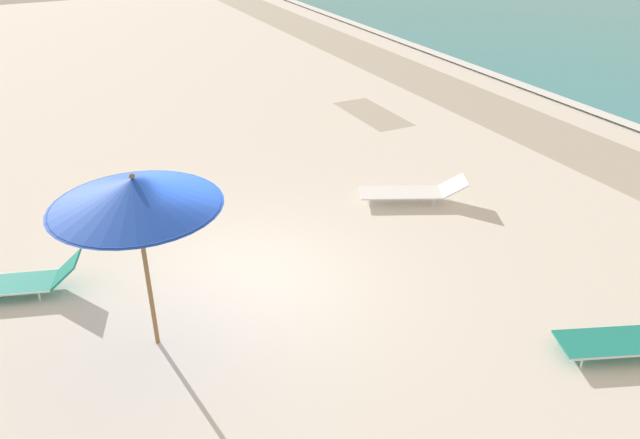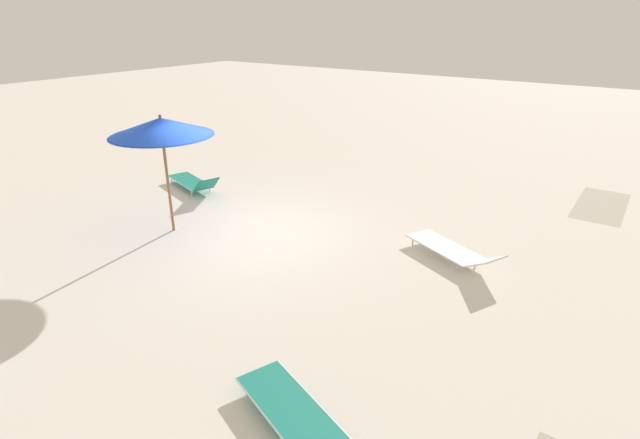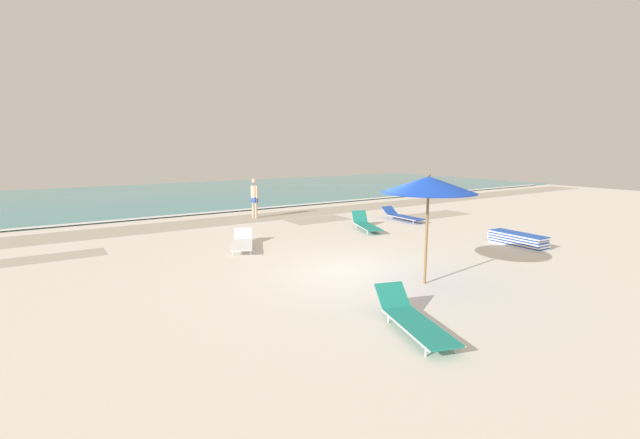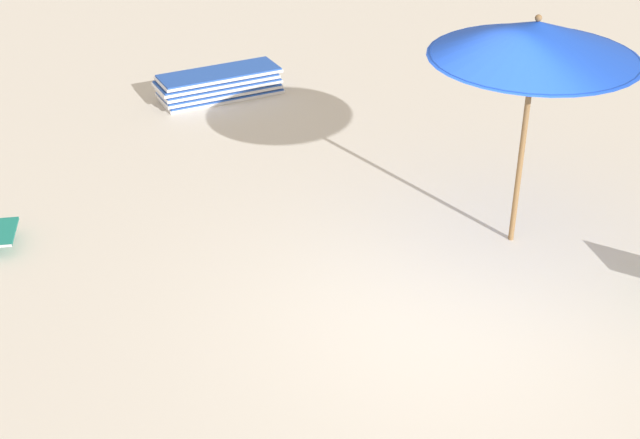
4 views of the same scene
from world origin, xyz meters
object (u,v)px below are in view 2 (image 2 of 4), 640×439
at_px(beach_umbrella, 161,127).
at_px(sun_lounger_near_water_right, 453,250).
at_px(sun_lounger_beside_umbrella, 303,420).
at_px(sun_lounger_near_water_left, 193,182).

height_order(beach_umbrella, sun_lounger_near_water_right, beach_umbrella).
distance_m(beach_umbrella, sun_lounger_near_water_right, 6.34).
relative_size(beach_umbrella, sun_lounger_beside_umbrella, 1.17).
xyz_separation_m(sun_lounger_beside_umbrella, sun_lounger_near_water_right, (-5.18, -0.20, -0.01)).
bearing_deg(sun_lounger_near_water_right, beach_umbrella, -44.23).
xyz_separation_m(beach_umbrella, sun_lounger_near_water_right, (-2.13, 5.60, -2.09)).
bearing_deg(beach_umbrella, sun_lounger_beside_umbrella, 62.24).
height_order(beach_umbrella, sun_lounger_beside_umbrella, beach_umbrella).
bearing_deg(sun_lounger_beside_umbrella, beach_umbrella, -96.66).
distance_m(sun_lounger_near_water_left, sun_lounger_near_water_right, 7.31).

